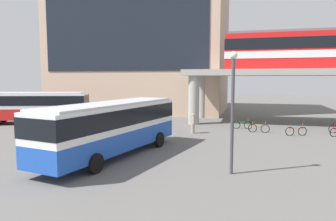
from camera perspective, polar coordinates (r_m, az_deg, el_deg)
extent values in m
plane|color=#605E5B|center=(29.88, -1.27, -3.00)|extent=(120.00, 120.00, 0.00)
cube|color=tan|center=(46.14, -4.81, 12.92)|extent=(23.67, 13.98, 20.58)
cube|color=black|center=(39.79, -8.35, 15.52)|extent=(21.31, 0.10, 11.52)
cylinder|color=#9E9B93|center=(31.51, 4.75, 1.94)|extent=(1.10, 1.10, 4.92)
cylinder|color=#9E9B93|center=(37.05, 6.27, 2.51)|extent=(1.10, 1.10, 4.92)
cube|color=red|center=(34.62, 27.00, 9.72)|extent=(19.41, 2.90, 3.60)
cube|color=silver|center=(34.60, 26.97, 9.13)|extent=(19.47, 2.96, 0.70)
cube|color=black|center=(34.69, 27.06, 10.91)|extent=(19.47, 2.96, 1.10)
cube|color=slate|center=(34.82, 27.15, 12.87)|extent=(18.63, 2.61, 0.24)
cube|color=#1E4CB2|center=(18.74, -10.13, -5.18)|extent=(4.67, 11.28, 1.10)
cube|color=silver|center=(18.54, -10.20, -1.23)|extent=(4.67, 11.28, 1.50)
cube|color=black|center=(18.53, -10.21, -1.00)|extent=(4.72, 11.33, 0.96)
cube|color=silver|center=(18.45, -10.25, 1.27)|extent=(4.44, 10.71, 0.12)
cylinder|color=black|center=(22.38, -7.31, -4.76)|extent=(0.48, 1.04, 1.00)
cylinder|color=black|center=(21.11, -1.63, -5.36)|extent=(0.48, 1.04, 1.00)
cylinder|color=black|center=(17.41, -19.57, -8.13)|extent=(0.48, 1.04, 1.00)
cylinder|color=black|center=(15.75, -13.15, -9.42)|extent=(0.48, 1.04, 1.00)
cube|color=red|center=(34.69, -23.58, -0.51)|extent=(11.24, 5.71, 1.10)
cube|color=white|center=(34.58, -23.67, 1.63)|extent=(11.24, 5.71, 1.50)
cube|color=black|center=(34.58, -23.67, 1.75)|extent=(11.29, 5.76, 0.96)
cube|color=silver|center=(34.54, -23.72, 2.97)|extent=(10.68, 5.43, 0.12)
cylinder|color=black|center=(37.27, -27.93, -1.15)|extent=(1.04, 0.57, 1.00)
cylinder|color=black|center=(32.59, -19.24, -1.70)|extent=(1.04, 0.57, 1.00)
cylinder|color=black|center=(34.98, -18.09, -1.17)|extent=(1.04, 0.57, 1.00)
torus|color=black|center=(27.88, 17.37, -3.21)|extent=(0.74, 0.11, 0.74)
torus|color=black|center=(27.92, 15.22, -3.13)|extent=(0.74, 0.11, 0.74)
cylinder|color=orange|center=(27.85, 16.31, -2.60)|extent=(1.05, 0.12, 0.05)
cylinder|color=orange|center=(27.88, 15.23, -2.52)|extent=(0.04, 0.04, 0.55)
cylinder|color=orange|center=(27.83, 17.39, -2.50)|extent=(0.04, 0.04, 0.65)
torus|color=black|center=(28.10, 28.16, -3.57)|extent=(0.73, 0.24, 0.74)
cylinder|color=#B21E1E|center=(28.06, 28.19, -2.97)|extent=(0.04, 0.04, 0.55)
torus|color=black|center=(27.59, 23.39, -3.52)|extent=(0.72, 0.29, 0.74)
torus|color=black|center=(27.13, 21.42, -3.59)|extent=(0.72, 0.29, 0.74)
cylinder|color=#996626|center=(27.32, 22.44, -2.98)|extent=(1.01, 0.38, 0.05)
cylinder|color=#996626|center=(27.09, 21.44, -2.97)|extent=(0.04, 0.04, 0.55)
cylinder|color=#996626|center=(27.54, 23.42, -2.80)|extent=(0.04, 0.04, 0.65)
torus|color=black|center=(29.96, 28.00, -3.02)|extent=(0.74, 0.09, 0.74)
cylinder|color=black|center=(29.92, 28.02, -2.45)|extent=(0.04, 0.04, 0.55)
torus|color=black|center=(29.46, 14.44, -2.65)|extent=(0.74, 0.08, 0.74)
torus|color=black|center=(29.51, 12.40, -2.59)|extent=(0.74, 0.08, 0.74)
cylinder|color=#1E7F33|center=(29.44, 13.43, -2.08)|extent=(1.05, 0.08, 0.05)
cylinder|color=#1E7F33|center=(29.47, 12.41, -2.01)|extent=(0.04, 0.04, 0.55)
cylinder|color=#1E7F33|center=(29.42, 14.46, -1.97)|extent=(0.04, 0.04, 0.65)
cylinder|color=gray|center=(26.35, 4.58, -3.31)|extent=(0.32, 0.32, 0.83)
cube|color=gray|center=(26.24, 4.59, -1.71)|extent=(0.48, 0.44, 0.66)
sphere|color=tan|center=(26.19, 4.60, -0.76)|extent=(0.22, 0.22, 0.22)
cylinder|color=#3F3F44|center=(15.16, 11.70, -1.20)|extent=(0.16, 0.16, 5.55)
sphere|color=silver|center=(15.09, 11.94, 9.89)|extent=(0.36, 0.36, 0.36)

